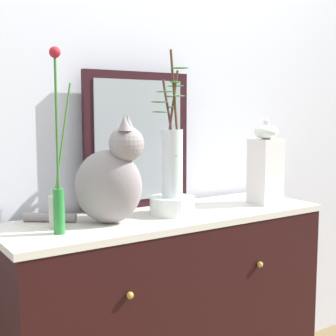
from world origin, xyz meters
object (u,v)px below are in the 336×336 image
(vase_glass_clear, at_px, (172,156))
(candle_pillar, at_px, (56,212))
(bowl_porcelain, at_px, (172,206))
(cat_sitting, at_px, (111,179))
(sideboard, at_px, (168,323))
(vase_slim_green, at_px, (58,176))
(jar_lidded_porcelain, at_px, (266,165))
(mirror_leaning, at_px, (138,140))

(vase_glass_clear, relative_size, candle_pillar, 4.51)
(bowl_porcelain, bearing_deg, cat_sitting, -179.22)
(sideboard, bearing_deg, candle_pillar, 177.00)
(sideboard, height_order, candle_pillar, candle_pillar)
(vase_slim_green, bearing_deg, candle_pillar, 76.97)
(sideboard, relative_size, bowl_porcelain, 7.50)
(cat_sitting, distance_m, jar_lidded_porcelain, 0.73)
(bowl_porcelain, bearing_deg, sideboard, 126.84)
(bowl_porcelain, height_order, jar_lidded_porcelain, jar_lidded_porcelain)
(sideboard, height_order, cat_sitting, cat_sitting)
(mirror_leaning, bearing_deg, cat_sitting, -138.32)
(mirror_leaning, bearing_deg, sideboard, -81.75)
(sideboard, distance_m, cat_sitting, 0.65)
(jar_lidded_porcelain, bearing_deg, vase_slim_green, -179.25)
(sideboard, bearing_deg, mirror_leaning, 98.25)
(candle_pillar, bearing_deg, sideboard, -3.00)
(candle_pillar, bearing_deg, vase_slim_green, -103.03)
(cat_sitting, height_order, vase_glass_clear, vase_glass_clear)
(cat_sitting, bearing_deg, bowl_porcelain, 0.78)
(jar_lidded_porcelain, bearing_deg, vase_glass_clear, 175.99)
(candle_pillar, bearing_deg, cat_sitting, -12.14)
(vase_slim_green, bearing_deg, vase_glass_clear, 5.42)
(mirror_leaning, relative_size, jar_lidded_porcelain, 1.53)
(cat_sitting, height_order, bowl_porcelain, cat_sitting)
(sideboard, height_order, jar_lidded_porcelain, jar_lidded_porcelain)
(vase_glass_clear, distance_m, candle_pillar, 0.48)
(bowl_porcelain, bearing_deg, jar_lidded_porcelain, -4.09)
(sideboard, xyz_separation_m, vase_slim_green, (-0.46, -0.06, 0.64))
(cat_sitting, height_order, candle_pillar, cat_sitting)
(mirror_leaning, xyz_separation_m, candle_pillar, (-0.42, -0.16, -0.22))
(cat_sitting, xyz_separation_m, vase_slim_green, (-0.21, -0.04, 0.03))
(vase_glass_clear, bearing_deg, candle_pillar, 175.27)
(jar_lidded_porcelain, xyz_separation_m, candle_pillar, (-0.91, 0.07, -0.11))
(bowl_porcelain, bearing_deg, mirror_leaning, 100.58)
(cat_sitting, relative_size, jar_lidded_porcelain, 1.09)
(sideboard, xyz_separation_m, bowl_porcelain, (0.01, -0.01, 0.48))
(cat_sitting, relative_size, vase_slim_green, 0.67)
(vase_slim_green, height_order, jar_lidded_porcelain, vase_slim_green)
(mirror_leaning, xyz_separation_m, vase_slim_green, (-0.43, -0.24, -0.09))
(mirror_leaning, relative_size, cat_sitting, 1.40)
(vase_slim_green, height_order, bowl_porcelain, vase_slim_green)
(vase_glass_clear, relative_size, jar_lidded_porcelain, 1.52)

